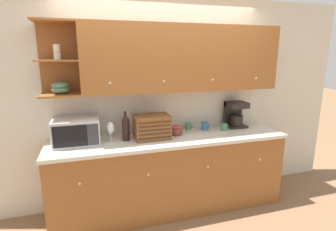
% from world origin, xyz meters
% --- Properties ---
extents(ground_plane, '(24.00, 24.00, 0.00)m').
position_xyz_m(ground_plane, '(0.00, 0.00, 0.00)').
color(ground_plane, '#896647').
extents(wall_back, '(5.20, 0.06, 2.60)m').
position_xyz_m(wall_back, '(0.00, 0.03, 1.30)').
color(wall_back, beige).
rests_on(wall_back, ground_plane).
extents(counter_unit, '(2.82, 0.67, 0.94)m').
position_xyz_m(counter_unit, '(0.00, -0.32, 0.47)').
color(counter_unit, '#935628').
rests_on(counter_unit, ground_plane).
extents(backsplash_panel, '(2.80, 0.01, 0.53)m').
position_xyz_m(backsplash_panel, '(0.00, -0.01, 1.21)').
color(backsplash_panel, silver).
rests_on(backsplash_panel, counter_unit).
extents(upper_cabinets, '(2.80, 0.38, 0.77)m').
position_xyz_m(upper_cabinets, '(0.17, -0.18, 1.86)').
color(upper_cabinets, '#935628').
rests_on(upper_cabinets, backsplash_panel).
extents(microwave, '(0.49, 0.39, 0.28)m').
position_xyz_m(microwave, '(-1.06, -0.24, 1.08)').
color(microwave, silver).
rests_on(microwave, counter_unit).
extents(wine_glass, '(0.08, 0.08, 0.23)m').
position_xyz_m(wine_glass, '(-0.70, -0.31, 1.10)').
color(wine_glass, silver).
rests_on(wine_glass, counter_unit).
extents(wine_bottle, '(0.09, 0.09, 0.34)m').
position_xyz_m(wine_bottle, '(-0.53, -0.30, 1.09)').
color(wine_bottle, black).
rests_on(wine_bottle, counter_unit).
extents(bread_box, '(0.40, 0.29, 0.28)m').
position_xyz_m(bread_box, '(-0.22, -0.31, 1.08)').
color(bread_box, brown).
rests_on(bread_box, counter_unit).
extents(bowl_stack_on_counter, '(0.16, 0.16, 0.12)m').
position_xyz_m(bowl_stack_on_counter, '(0.10, -0.25, 1.00)').
color(bowl_stack_on_counter, '#9E473D').
rests_on(bowl_stack_on_counter, counter_unit).
extents(mug, '(0.09, 0.08, 0.09)m').
position_xyz_m(mug, '(0.32, -0.10, 0.98)').
color(mug, '#4C845B').
rests_on(mug, counter_unit).
extents(mug_patterned_third, '(0.10, 0.08, 0.11)m').
position_xyz_m(mug_patterned_third, '(0.52, -0.18, 0.99)').
color(mug_patterned_third, '#38669E').
rests_on(mug_patterned_third, counter_unit).
extents(mug_blue_second, '(0.10, 0.08, 0.09)m').
position_xyz_m(mug_blue_second, '(0.75, -0.26, 0.99)').
color(mug_blue_second, '#4C845B').
rests_on(mug_blue_second, counter_unit).
extents(coffee_maker, '(0.26, 0.23, 0.34)m').
position_xyz_m(coffee_maker, '(0.98, -0.14, 1.11)').
color(coffee_maker, black).
rests_on(coffee_maker, counter_unit).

